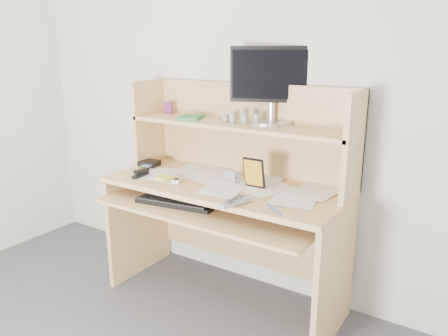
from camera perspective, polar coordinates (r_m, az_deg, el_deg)
The scene contains 19 objects.
back_wall at distance 2.68m, azimuth 3.75°, elevation 9.98°, with size 3.60×0.04×2.50m, color silver.
desk at distance 2.59m, azimuth 0.93°, elevation -2.77°, with size 1.40×0.70×1.30m.
paper_clutter at distance 2.50m, azimuth -0.04°, elevation -1.99°, with size 1.32×0.54×0.01m, color white.
keyboard at distance 2.49m, azimuth -6.12°, elevation -4.34°, with size 0.48×0.23×0.03m.
tv_remote at distance 2.17m, azimuth 1.45°, elevation -4.41°, with size 0.05×0.20×0.02m, color #989894.
flip_phone at distance 2.54m, azimuth -6.12°, elevation -1.52°, with size 0.04×0.08×0.02m, color silver.
stapler at distance 2.68m, azimuth -10.86°, elevation -0.58°, with size 0.03×0.13×0.04m, color black.
wallet at distance 2.91m, azimuth -9.73°, elevation 0.66°, with size 0.12×0.10×0.03m, color black.
sticky_note_pad at distance 2.63m, azimuth -7.79°, elevation -1.24°, with size 0.09×0.09×0.01m, color yellow.
digital_camera at distance 2.54m, azimuth 1.01°, elevation -0.95°, with size 0.10×0.04×0.06m, color #B0B0B2.
game_case at distance 2.40m, azimuth 3.93°, elevation -0.62°, with size 0.12×0.01×0.17m, color black.
blue_pen at distance 2.10m, azimuth 6.59°, elevation -5.35°, with size 0.01×0.01×0.14m, color #1849B6.
card_box at distance 2.92m, azimuth -7.33°, elevation 7.79°, with size 0.06×0.02×0.08m, color #A51620.
shelf_book at distance 2.70m, azimuth -4.39°, elevation 6.61°, with size 0.13×0.18×0.02m, color #34824C.
chip_stack_a at distance 2.53m, azimuth 4.25°, elevation 6.46°, with size 0.04×0.04×0.06m, color black.
chip_stack_b at distance 2.53m, azimuth 1.16°, elevation 6.55°, with size 0.04×0.04×0.06m, color white.
chip_stack_c at distance 2.58m, azimuth 0.20°, elevation 6.57°, with size 0.04×0.04×0.05m, color black.
chip_stack_d at distance 2.51m, azimuth 2.67°, elevation 6.51°, with size 0.04×0.04×0.07m, color white.
monitor at distance 2.53m, azimuth 6.47°, elevation 11.01°, with size 0.47×0.27×0.43m.
Camera 1 is at (1.30, -0.52, 1.50)m, focal length 35.00 mm.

